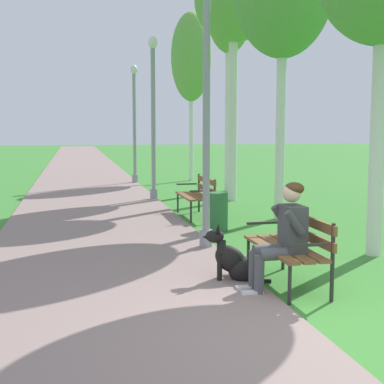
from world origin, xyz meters
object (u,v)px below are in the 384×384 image
park_bench_mid (198,193)px  birch_tree_fourth (234,5)px  dog_black (234,261)px  lamp_post_near (206,107)px  birch_tree_sixth (191,58)px  park_bench_near (291,242)px  litter_bin (218,212)px  lamp_post_mid (153,117)px  lamp_post_far (134,123)px  person_seated_on_near_bench (283,233)px  birch_tree_fifth (230,7)px

park_bench_mid → birch_tree_fourth: birch_tree_fourth is taller
park_bench_mid → dog_black: size_ratio=1.84×
lamp_post_near → birch_tree_sixth: (2.15, 11.01, 2.17)m
park_bench_near → litter_bin: park_bench_near is taller
lamp_post_near → lamp_post_mid: (0.05, 5.86, -0.01)m
lamp_post_far → birch_tree_sixth: size_ratio=0.67×
park_bench_near → litter_bin: 3.50m
dog_black → birch_tree_sixth: birch_tree_sixth is taller
park_bench_near → park_bench_mid: size_ratio=1.00×
litter_bin → park_bench_near: bearing=-90.8°
litter_bin → dog_black: bearing=-101.6°
person_seated_on_near_bench → park_bench_near: bearing=51.8°
lamp_post_far → birch_tree_sixth: bearing=16.9°
park_bench_near → person_seated_on_near_bench: person_seated_on_near_bench is taller
person_seated_on_near_bench → lamp_post_far: lamp_post_far is taller
person_seated_on_near_bench → birch_tree_fourth: 9.02m
dog_black → litter_bin: 3.32m
birch_tree_fifth → birch_tree_sixth: bearing=96.6°
lamp_post_mid → birch_tree_sixth: birch_tree_sixth is taller
dog_black → lamp_post_mid: size_ratio=0.20×
lamp_post_mid → lamp_post_far: lamp_post_mid is taller
person_seated_on_near_bench → litter_bin: person_seated_on_near_bench is taller
park_bench_near → birch_tree_sixth: size_ratio=0.25×
lamp_post_far → birch_tree_sixth: (2.09, 0.63, 2.27)m
lamp_post_near → person_seated_on_near_bench: bearing=-82.5°
lamp_post_mid → lamp_post_far: 4.52m
park_bench_near → lamp_post_mid: (-0.47, 7.95, 1.64)m
lamp_post_mid → litter_bin: 4.84m
lamp_post_near → lamp_post_far: bearing=89.7°
person_seated_on_near_bench → lamp_post_far: 12.81m
birch_tree_sixth → lamp_post_mid: bearing=-112.2°
lamp_post_near → litter_bin: 2.35m
dog_black → birch_tree_sixth: size_ratio=0.14×
lamp_post_mid → birch_tree_sixth: 5.98m
park_bench_near → lamp_post_near: 2.71m
dog_black → lamp_post_mid: bearing=88.9°
birch_tree_fourth → birch_tree_fifth: 2.26m
park_bench_near → birch_tree_fourth: birch_tree_fourth is taller
lamp_post_mid → birch_tree_fourth: size_ratio=0.69×
birch_tree_fourth → litter_bin: size_ratio=8.58×
birch_tree_fifth → lamp_post_near: bearing=-108.6°
lamp_post_mid → birch_tree_fourth: birch_tree_fourth is taller
person_seated_on_near_bench → lamp_post_near: lamp_post_near is taller
park_bench_near → lamp_post_near: bearing=103.9°
park_bench_near → birch_tree_sixth: (1.63, 13.11, 3.82)m
lamp_post_mid → litter_bin: lamp_post_mid is taller
birch_tree_fifth → birch_tree_sixth: birch_tree_fifth is taller
birch_tree_sixth → birch_tree_fifth: bearing=-83.4°
birch_tree_fifth → birch_tree_sixth: 3.61m
park_bench_mid → birch_tree_fourth: 5.23m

